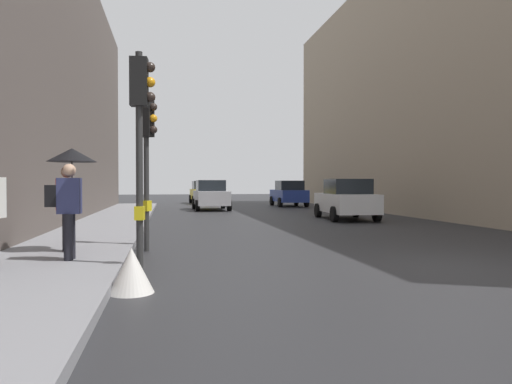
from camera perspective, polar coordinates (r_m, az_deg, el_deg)
The scene contains 11 objects.
ground_plane at distance 9.56m, azimuth 22.48°, elevation -8.47°, with size 120.00×120.00×0.00m, color #28282B.
sidewalk_kerb at distance 14.13m, azimuth -19.26°, elevation -5.06°, with size 2.63×40.00×0.16m, color gray.
traffic_light_near_left at distance 8.47m, azimuth -13.89°, elevation 8.40°, with size 0.44×0.27×3.85m.
traffic_light_near_right at distance 11.11m, azimuth -13.13°, elevation 5.68°, with size 0.45×0.36×3.58m.
car_white_compact at distance 20.74m, azimuth 10.93°, elevation -0.88°, with size 2.26×4.32×1.76m.
car_silver_hatchback at distance 27.85m, azimuth -5.53°, elevation -0.38°, with size 2.07×4.23×1.76m.
car_yellow_taxi at distance 36.71m, azimuth -6.41°, elevation -0.03°, with size 2.15×4.27×1.76m.
car_blue_van at distance 32.34m, azimuth 4.02°, elevation -0.18°, with size 2.07×4.23×1.76m.
pedestrian_with_umbrella at distance 10.44m, azimuth -21.68°, elevation 2.47°, with size 1.00×1.00×2.14m.
pedestrian_with_grey_backpack at distance 9.29m, azimuth -22.06°, elevation -1.53°, with size 0.61×0.36×1.77m.
warning_sign_triangle at distance 7.00m, azimuth -14.93°, elevation -9.22°, with size 0.64×0.64×0.65m, color silver.
Camera 1 is at (-5.17, -7.89, 1.57)m, focal length 32.81 mm.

